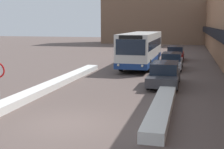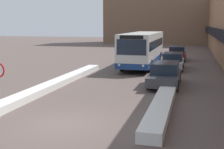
{
  "view_description": "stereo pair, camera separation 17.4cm",
  "coord_description": "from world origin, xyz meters",
  "px_view_note": "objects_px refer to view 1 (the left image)",
  "views": [
    {
      "loc": [
        4.74,
        -11.29,
        4.01
      ],
      "look_at": [
        0.57,
        5.4,
        1.2
      ],
      "focal_mm": 50.0,
      "sensor_mm": 36.0,
      "label": 1
    },
    {
      "loc": [
        4.91,
        -11.24,
        4.01
      ],
      "look_at": [
        0.57,
        5.4,
        1.2
      ],
      "focal_mm": 50.0,
      "sensor_mm": 36.0,
      "label": 2
    }
  ],
  "objects_px": {
    "city_bus": "(141,48)",
    "parked_car_front": "(164,74)",
    "parked_car_middle": "(172,61)",
    "parked_car_back": "(175,53)"
  },
  "relations": [
    {
      "from": "city_bus",
      "to": "parked_car_middle",
      "type": "bearing_deg",
      "value": -21.31
    },
    {
      "from": "parked_car_middle",
      "to": "parked_car_back",
      "type": "bearing_deg",
      "value": 90.0
    },
    {
      "from": "city_bus",
      "to": "parked_car_back",
      "type": "height_order",
      "value": "city_bus"
    },
    {
      "from": "parked_car_front",
      "to": "parked_car_back",
      "type": "height_order",
      "value": "parked_car_front"
    },
    {
      "from": "city_bus",
      "to": "parked_car_front",
      "type": "height_order",
      "value": "city_bus"
    },
    {
      "from": "parked_car_back",
      "to": "parked_car_front",
      "type": "bearing_deg",
      "value": -90.0
    },
    {
      "from": "city_bus",
      "to": "parked_car_middle",
      "type": "xyz_separation_m",
      "value": [
        2.9,
        -1.13,
        -1.0
      ]
    },
    {
      "from": "parked_car_middle",
      "to": "parked_car_back",
      "type": "distance_m",
      "value": 7.04
    },
    {
      "from": "city_bus",
      "to": "parked_car_front",
      "type": "relative_size",
      "value": 2.36
    },
    {
      "from": "parked_car_front",
      "to": "city_bus",
      "type": "bearing_deg",
      "value": 107.88
    }
  ]
}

